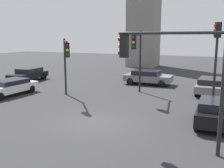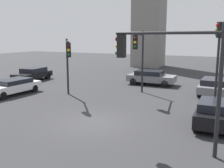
{
  "view_description": "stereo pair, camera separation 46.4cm",
  "coord_description": "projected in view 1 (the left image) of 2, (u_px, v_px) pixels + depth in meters",
  "views": [
    {
      "loc": [
        6.48,
        -11.91,
        4.67
      ],
      "look_at": [
        0.22,
        1.92,
        1.88
      ],
      "focal_mm": 41.04,
      "sensor_mm": 36.0,
      "label": 1
    },
    {
      "loc": [
        6.9,
        -11.72,
        4.67
      ],
      "look_at": [
        0.22,
        1.92,
        1.88
      ],
      "focal_mm": 41.04,
      "sensor_mm": 36.0,
      "label": 2
    }
  ],
  "objects": [
    {
      "name": "ground_plane",
      "position": [
        94.0,
        123.0,
        14.15
      ],
      "size": [
        108.96,
        108.96,
        0.0
      ],
      "primitive_type": "plane",
      "color": "#2D2D30"
    },
    {
      "name": "car_3",
      "position": [
        211.0,
        85.0,
        21.21
      ],
      "size": [
        2.13,
        4.66,
        1.35
      ],
      "rotation": [
        0.0,
        0.0,
        1.55
      ],
      "color": "slate",
      "rests_on": "ground_plane"
    },
    {
      "name": "car_4",
      "position": [
        148.0,
        77.0,
        25.5
      ],
      "size": [
        4.65,
        2.17,
        1.39
      ],
      "rotation": [
        0.0,
        0.0,
        0.02
      ],
      "color": "slate",
      "rests_on": "ground_plane"
    },
    {
      "name": "traffic_light_0",
      "position": [
        66.0,
        56.0,
        19.0
      ],
      "size": [
        2.26,
        2.85,
        4.54
      ],
      "rotation": [
        0.0,
        0.0,
        -0.91
      ],
      "color": "black",
      "rests_on": "ground_plane"
    },
    {
      "name": "car_5",
      "position": [
        214.0,
        112.0,
        13.67
      ],
      "size": [
        1.81,
        3.96,
        1.4
      ],
      "rotation": [
        0.0,
        0.0,
        1.59
      ],
      "color": "black",
      "rests_on": "ground_plane"
    },
    {
      "name": "traffic_light_2",
      "position": [
        170.0,
        61.0,
        10.41
      ],
      "size": [
        4.46,
        0.33,
        5.21
      ],
      "rotation": [
        0.0,
        0.0,
        3.12
      ],
      "color": "black",
      "rests_on": "ground_plane"
    },
    {
      "name": "traffic_light_1",
      "position": [
        137.0,
        50.0,
        19.95
      ],
      "size": [
        0.79,
        3.48,
        5.17
      ],
      "rotation": [
        0.0,
        0.0,
        -1.4
      ],
      "color": "black",
      "rests_on": "ground_plane"
    },
    {
      "name": "traffic_light_3",
      "position": [
        216.0,
        49.0,
        16.65
      ],
      "size": [
        0.49,
        0.45,
        5.62
      ],
      "rotation": [
        0.0,
        0.0,
        -2.53
      ],
      "color": "black",
      "rests_on": "ground_plane"
    },
    {
      "name": "car_0",
      "position": [
        9.0,
        87.0,
        20.78
      ],
      "size": [
        2.3,
        4.82,
        1.27
      ],
      "rotation": [
        0.0,
        0.0,
        -1.63
      ],
      "color": "silver",
      "rests_on": "ground_plane"
    },
    {
      "name": "car_1",
      "position": [
        29.0,
        74.0,
        27.46
      ],
      "size": [
        2.35,
        4.66,
        1.39
      ],
      "rotation": [
        0.0,
        0.0,
        -1.5
      ],
      "color": "black",
      "rests_on": "ground_plane"
    }
  ]
}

